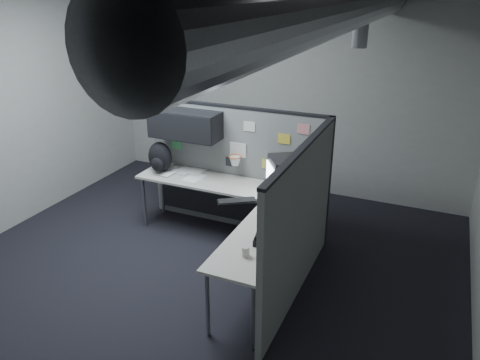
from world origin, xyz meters
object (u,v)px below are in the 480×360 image
at_px(phone, 264,239).
at_px(backpack, 160,158).
at_px(keyboard, 237,202).
at_px(monitor, 288,176).
at_px(desk, 234,204).

bearing_deg(phone, backpack, 147.83).
bearing_deg(backpack, keyboard, -14.81).
relative_size(phone, backpack, 0.61).
height_order(keyboard, phone, phone).
relative_size(keyboard, phone, 1.82).
xyz_separation_m(monitor, keyboard, (-0.45, -0.43, -0.22)).
height_order(keyboard, backpack, backpack).
relative_size(monitor, phone, 2.27).
xyz_separation_m(keyboard, backpack, (-1.30, 0.46, 0.18)).
relative_size(desk, backpack, 5.75).
bearing_deg(backpack, phone, -26.46).
bearing_deg(phone, keyboard, 129.98).
relative_size(monitor, keyboard, 1.25).
xyz_separation_m(keyboard, phone, (0.60, -0.68, 0.02)).
height_order(desk, backpack, backpack).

